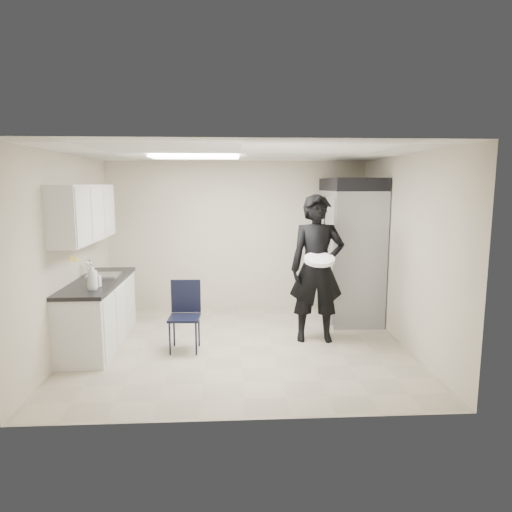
{
  "coord_description": "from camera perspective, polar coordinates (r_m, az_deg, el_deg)",
  "views": [
    {
      "loc": [
        -0.13,
        -6.01,
        2.2
      ],
      "look_at": [
        0.23,
        0.2,
        1.22
      ],
      "focal_mm": 32.0,
      "sensor_mm": 36.0,
      "label": 1
    }
  ],
  "objects": [
    {
      "name": "soap_bottle_b",
      "position": [
        6.17,
        -19.31,
        -2.67
      ],
      "size": [
        0.1,
        0.1,
        0.21
      ],
      "primitive_type": "imported",
      "rotation": [
        0.0,
        0.0,
        0.01
      ],
      "color": "#B3B3BF",
      "rests_on": "countertop"
    },
    {
      "name": "upper_cabinets",
      "position": [
        6.52,
        -20.72,
        5.05
      ],
      "size": [
        0.35,
        1.8,
        0.75
      ],
      "primitive_type": "cube",
      "color": "silver",
      "rests_on": "left_wall"
    },
    {
      "name": "countertop",
      "position": [
        6.61,
        -19.23,
        -3.07
      ],
      "size": [
        0.64,
        1.95,
        0.05
      ],
      "primitive_type": "cube",
      "color": "black",
      "rests_on": "lower_counter"
    },
    {
      "name": "sink",
      "position": [
        6.84,
        -18.5,
        -2.76
      ],
      "size": [
        0.42,
        0.4,
        0.14
      ],
      "primitive_type": "cube",
      "color": "gray",
      "rests_on": "countertop"
    },
    {
      "name": "floor",
      "position": [
        6.4,
        -1.96,
        -11.18
      ],
      "size": [
        4.5,
        4.5,
        0.0
      ],
      "primitive_type": "plane",
      "color": "tan",
      "rests_on": "ground"
    },
    {
      "name": "fridge_compressor",
      "position": [
        7.54,
        11.92,
        8.73
      ],
      "size": [
        0.8,
        1.35,
        0.2
      ],
      "primitive_type": "cube",
      "color": "black",
      "rests_on": "commercial_fridge"
    },
    {
      "name": "folding_chair",
      "position": [
        6.17,
        -8.94,
        -7.64
      ],
      "size": [
        0.42,
        0.42,
        0.9
      ],
      "primitive_type": "cube",
      "rotation": [
        0.0,
        0.0,
        -0.04
      ],
      "color": "black",
      "rests_on": "floor"
    },
    {
      "name": "man_tuxedo",
      "position": [
        6.44,
        7.61,
        -1.59
      ],
      "size": [
        0.79,
        0.55,
        2.07
      ],
      "primitive_type": "imported",
      "rotation": [
        0.0,
        0.0,
        -0.06
      ],
      "color": "black",
      "rests_on": "floor"
    },
    {
      "name": "lower_counter",
      "position": [
        6.71,
        -19.03,
        -6.87
      ],
      "size": [
        0.6,
        1.9,
        0.86
      ],
      "primitive_type": "cube",
      "color": "silver",
      "rests_on": "floor"
    },
    {
      "name": "towel_dispenser",
      "position": [
        7.65,
        -18.55,
        4.12
      ],
      "size": [
        0.22,
        0.3,
        0.35
      ],
      "primitive_type": "cube",
      "color": "black",
      "rests_on": "left_wall"
    },
    {
      "name": "right_wall",
      "position": [
        6.53,
        18.14,
        0.55
      ],
      "size": [
        0.0,
        4.0,
        4.0
      ],
      "primitive_type": "plane",
      "rotation": [
        1.57,
        0.0,
        -1.57
      ],
      "color": "beige",
      "rests_on": "floor"
    },
    {
      "name": "ceiling",
      "position": [
        6.02,
        -2.09,
        12.72
      ],
      "size": [
        4.5,
        4.5,
        0.0
      ],
      "primitive_type": "plane",
      "rotation": [
        3.14,
        0.0,
        0.0
      ],
      "color": "silver",
      "rests_on": "back_wall"
    },
    {
      "name": "commercial_fridge",
      "position": [
        7.63,
        11.64,
        0.07
      ],
      "size": [
        0.8,
        1.35,
        2.1
      ],
      "primitive_type": "cube",
      "color": "gray",
      "rests_on": "floor"
    },
    {
      "name": "left_wall",
      "position": [
        6.44,
        -22.47,
        0.2
      ],
      "size": [
        0.0,
        4.0,
        4.0
      ],
      "primitive_type": "plane",
      "rotation": [
        1.57,
        0.0,
        1.57
      ],
      "color": "beige",
      "rests_on": "floor"
    },
    {
      "name": "bucket_lid",
      "position": [
        6.16,
        7.93,
        -0.44
      ],
      "size": [
        0.43,
        0.43,
        0.05
      ],
      "primitive_type": "cylinder",
      "rotation": [
        0.0,
        0.0,
        -0.06
      ],
      "color": "silver",
      "rests_on": "man_tuxedo"
    },
    {
      "name": "back_wall",
      "position": [
        8.06,
        -2.33,
        2.51
      ],
      "size": [
        4.5,
        0.0,
        4.5
      ],
      "primitive_type": "plane",
      "rotation": [
        1.57,
        0.0,
        0.0
      ],
      "color": "beige",
      "rests_on": "floor"
    },
    {
      "name": "ceiling_panel",
      "position": [
        6.44,
        -7.64,
        12.14
      ],
      "size": [
        1.2,
        0.6,
        0.02
      ],
      "primitive_type": "cube",
      "color": "white",
      "rests_on": "ceiling"
    },
    {
      "name": "notice_sticker_left",
      "position": [
        6.54,
        -22.1,
        -0.36
      ],
      "size": [
        0.0,
        0.12,
        0.07
      ],
      "primitive_type": "cube",
      "color": "yellow",
      "rests_on": "left_wall"
    },
    {
      "name": "soap_bottle_a",
      "position": [
        5.99,
        -19.8,
        -2.43
      ],
      "size": [
        0.18,
        0.18,
        0.33
      ],
      "primitive_type": "imported",
      "rotation": [
        0.0,
        0.0,
        0.59
      ],
      "color": "white",
      "rests_on": "countertop"
    },
    {
      "name": "faucet",
      "position": [
        6.87,
        -20.17,
        -1.53
      ],
      "size": [
        0.02,
        0.02,
        0.24
      ],
      "primitive_type": "cylinder",
      "color": "silver",
      "rests_on": "countertop"
    },
    {
      "name": "notice_sticker_right",
      "position": [
        6.73,
        -21.54,
        -0.42
      ],
      "size": [
        0.0,
        0.12,
        0.07
      ],
      "primitive_type": "cube",
      "color": "yellow",
      "rests_on": "left_wall"
    }
  ]
}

